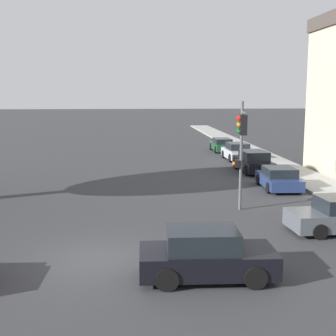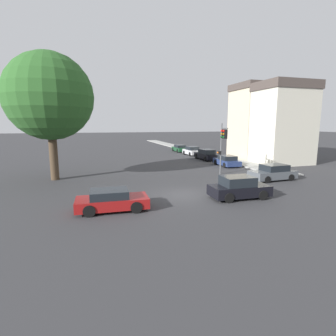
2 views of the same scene
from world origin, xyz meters
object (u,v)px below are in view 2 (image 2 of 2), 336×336
(parked_car_1, at_px, (206,155))
(parked_car_3, at_px, (179,148))
(crossing_car_0, at_px, (239,188))
(crossing_car_1, at_px, (273,173))
(parked_car_0, at_px, (227,161))
(traffic_signal, at_px, (223,140))
(crossing_car_2, at_px, (112,200))
(parked_car_2, at_px, (192,151))
(street_tree, at_px, (49,97))

(parked_car_1, relative_size, parked_car_3, 1.11)
(crossing_car_0, distance_m, crossing_car_1, 7.69)
(crossing_car_0, height_order, parked_car_0, crossing_car_0)
(traffic_signal, relative_size, crossing_car_2, 1.21)
(crossing_car_0, distance_m, parked_car_2, 25.92)
(crossing_car_2, xyz_separation_m, parked_car_0, (15.19, 13.13, 0.00))
(parked_car_2, bearing_deg, crossing_car_1, 176.89)
(traffic_signal, relative_size, parked_car_0, 1.27)
(crossing_car_1, xyz_separation_m, parked_car_2, (0.34, 20.68, 0.01))
(crossing_car_0, height_order, parked_car_1, crossing_car_0)
(crossing_car_2, bearing_deg, parked_car_2, 60.85)
(street_tree, xyz_separation_m, parked_car_2, (19.71, 14.60, -6.83))
(crossing_car_2, xyz_separation_m, parked_car_1, (15.23, 19.13, 0.10))
(parked_car_3, bearing_deg, parked_car_2, -178.83)
(traffic_signal, relative_size, parked_car_1, 1.10)
(parked_car_1, distance_m, parked_car_2, 6.03)
(traffic_signal, height_order, crossing_car_2, traffic_signal)
(traffic_signal, xyz_separation_m, parked_car_0, (3.57, 5.26, -2.97))
(street_tree, distance_m, parked_car_1, 22.37)
(traffic_signal, bearing_deg, parked_car_2, -93.01)
(traffic_signal, relative_size, parked_car_3, 1.22)
(crossing_car_0, relative_size, parked_car_1, 0.88)
(parked_car_1, bearing_deg, parked_car_2, -3.39)
(parked_car_2, bearing_deg, crossing_car_2, 146.32)
(parked_car_1, bearing_deg, parked_car_3, -1.77)
(parked_car_0, bearing_deg, parked_car_3, 1.95)
(street_tree, bearing_deg, parked_car_2, 36.53)
(parked_car_0, relative_size, parked_car_2, 1.03)
(parked_car_2, bearing_deg, crossing_car_0, 162.92)
(traffic_signal, bearing_deg, crossing_car_2, 43.48)
(traffic_signal, distance_m, crossing_car_2, 14.35)
(crossing_car_1, bearing_deg, crossing_car_0, 31.76)
(parked_car_2, bearing_deg, parked_car_0, 176.71)
(parked_car_1, height_order, parked_car_3, parked_car_1)
(crossing_car_0, relative_size, parked_car_3, 0.97)
(parked_car_0, distance_m, parked_car_1, 6.00)
(parked_car_0, xyz_separation_m, parked_car_1, (0.04, 6.00, 0.10))
(crossing_car_1, height_order, parked_car_0, crossing_car_1)
(traffic_signal, xyz_separation_m, parked_car_1, (3.61, 11.26, -2.87))
(parked_car_3, bearing_deg, traffic_signal, 170.73)
(traffic_signal, relative_size, crossing_car_0, 1.25)
(crossing_car_1, bearing_deg, parked_car_3, -93.26)
(crossing_car_0, xyz_separation_m, parked_car_3, (6.52, 30.88, -0.11))
(crossing_car_1, distance_m, parked_car_3, 26.51)
(street_tree, distance_m, crossing_car_1, 21.42)
(traffic_signal, relative_size, crossing_car_1, 1.20)
(traffic_signal, height_order, crossing_car_1, traffic_signal)
(crossing_car_2, height_order, parked_car_1, parked_car_1)
(traffic_signal, height_order, parked_car_3, traffic_signal)
(street_tree, bearing_deg, parked_car_0, 7.50)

